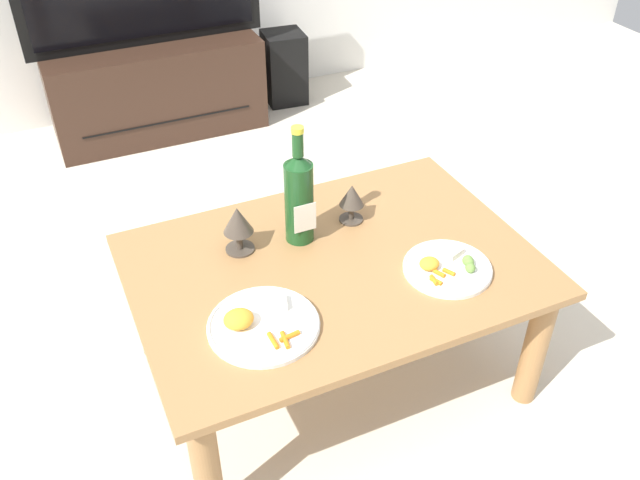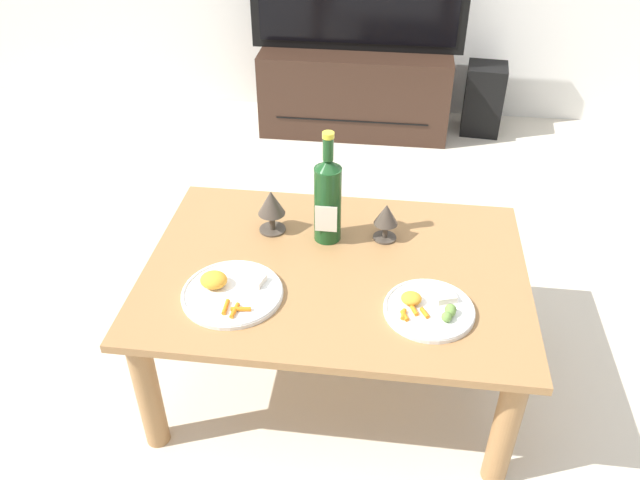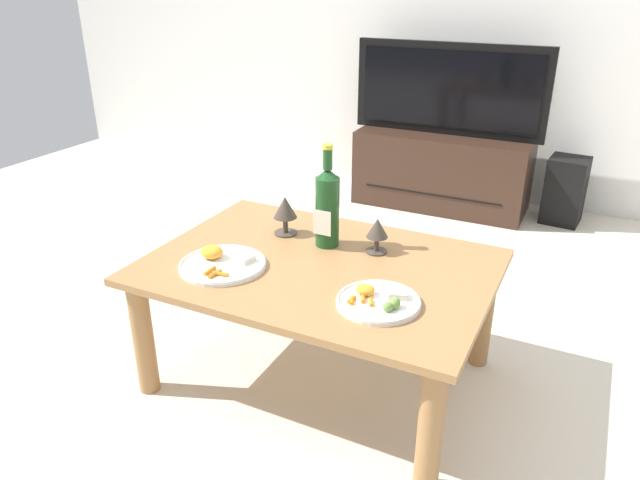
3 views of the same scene
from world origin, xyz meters
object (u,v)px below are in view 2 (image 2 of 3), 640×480
object	(u,v)px
dining_table	(335,286)
wine_bottle	(328,197)
dinner_plate_right	(429,308)
goblet_right	(386,216)
goblet_left	(271,205)
tv_stand	(355,90)
dinner_plate_left	(231,291)
floor_speaker	(483,99)

from	to	relation	value
dining_table	wine_bottle	xyz separation A→B (m)	(-0.04, 0.15, 0.22)
dining_table	dinner_plate_right	distance (m)	0.33
dinner_plate_right	dining_table	bearing A→B (deg)	149.32
wine_bottle	goblet_right	bearing A→B (deg)	6.26
wine_bottle	goblet_left	world-z (taller)	wine_bottle
wine_bottle	dinner_plate_right	size ratio (longest dim) A/B	1.48
goblet_left	goblet_right	bearing A→B (deg)	0.00
tv_stand	dinner_plate_right	size ratio (longest dim) A/B	4.15
dinner_plate_left	floor_speaker	bearing A→B (deg)	66.67
goblet_left	goblet_right	size ratio (longest dim) A/B	1.16
tv_stand	goblet_right	xyz separation A→B (m)	(0.22, -1.71, 0.30)
dinner_plate_right	tv_stand	bearing A→B (deg)	99.97
wine_bottle	dinner_plate_right	distance (m)	0.46
tv_stand	wine_bottle	distance (m)	1.77
dinner_plate_right	floor_speaker	bearing A→B (deg)	80.48
tv_stand	dinner_plate_right	distance (m)	2.08
dining_table	wine_bottle	distance (m)	0.27
tv_stand	dinner_plate_right	xyz separation A→B (m)	(0.36, -2.03, 0.23)
goblet_right	dinner_plate_left	world-z (taller)	goblet_right
dining_table	goblet_right	xyz separation A→B (m)	(0.14, 0.17, 0.16)
floor_speaker	goblet_right	size ratio (longest dim) A/B	3.06
dining_table	goblet_right	size ratio (longest dim) A/B	9.01
floor_speaker	dinner_plate_left	bearing A→B (deg)	-108.21
goblet_left	floor_speaker	bearing A→B (deg)	64.41
goblet_right	dinner_plate_right	bearing A→B (deg)	-67.72
tv_stand	floor_speaker	world-z (taller)	tv_stand
goblet_right	dinner_plate_right	size ratio (longest dim) A/B	0.51
dining_table	goblet_right	bearing A→B (deg)	50.35
tv_stand	goblet_left	distance (m)	1.74
goblet_left	dining_table	bearing A→B (deg)	-37.07
dining_table	tv_stand	world-z (taller)	tv_stand
floor_speaker	wine_bottle	xyz separation A→B (m)	(-0.66, -1.77, 0.41)
dining_table	wine_bottle	bearing A→B (deg)	105.67
tv_stand	dinner_plate_left	distance (m)	2.05
floor_speaker	goblet_right	distance (m)	1.85
dining_table	tv_stand	size ratio (longest dim) A/B	1.10
wine_bottle	dining_table	bearing A→B (deg)	-74.33
floor_speaker	dinner_plate_left	size ratio (longest dim) A/B	1.34
tv_stand	floor_speaker	distance (m)	0.71
dinner_plate_left	goblet_right	bearing A→B (deg)	38.15
tv_stand	goblet_left	size ratio (longest dim) A/B	7.06
dinner_plate_right	goblet_left	bearing A→B (deg)	146.34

